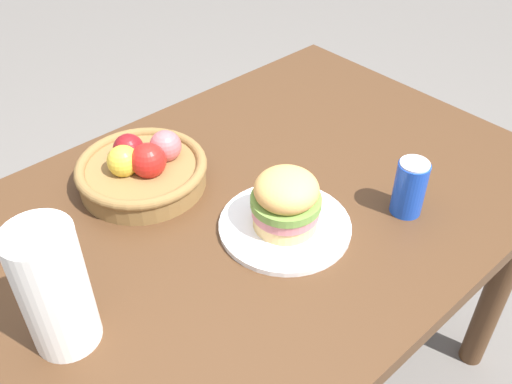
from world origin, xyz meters
The scene contains 6 objects.
dining_table centered at (0.00, 0.00, 0.65)m, with size 1.40×0.90×0.75m.
plate centered at (0.02, -0.10, 0.76)m, with size 0.27×0.27×0.01m, color white.
sandwich centered at (0.02, -0.10, 0.82)m, with size 0.14×0.14×0.13m.
soda_can centered at (0.25, -0.24, 0.81)m, with size 0.07×0.07×0.13m.
fruit_basket centered at (-0.11, 0.21, 0.79)m, with size 0.29×0.29×0.12m.
paper_towel_roll centered at (-0.43, -0.05, 0.87)m, with size 0.11×0.11×0.24m, color white.
Camera 1 is at (-0.59, -0.69, 1.55)m, focal length 39.86 mm.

